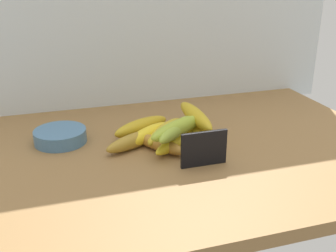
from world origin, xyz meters
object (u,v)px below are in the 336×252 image
at_px(banana_5, 134,141).
at_px(banana_7, 177,129).
at_px(banana_0, 192,131).
at_px(banana_9, 177,128).
at_px(banana_6, 141,127).
at_px(banana_2, 179,140).
at_px(banana_3, 149,134).
at_px(banana_4, 166,131).
at_px(banana_1, 159,144).
at_px(fruit_bowl, 60,136).
at_px(chalkboard_sign, 204,150).
at_px(banana_8, 195,116).

bearing_deg(banana_5, banana_7, -22.18).
bearing_deg(banana_0, banana_9, -139.54).
bearing_deg(banana_6, banana_2, -56.42).
xyz_separation_m(banana_3, banana_4, (0.05, 0.00, 0.00)).
relative_size(banana_3, banana_6, 0.97).
height_order(banana_1, banana_5, banana_5).
xyz_separation_m(banana_2, banana_6, (-0.07, 0.11, 0.00)).
height_order(banana_5, banana_9, banana_9).
height_order(fruit_bowl, banana_7, banana_7).
bearing_deg(fruit_bowl, banana_3, -15.59).
xyz_separation_m(banana_5, banana_7, (0.10, -0.04, 0.04)).
bearing_deg(fruit_bowl, banana_9, -24.62).
bearing_deg(chalkboard_sign, banana_8, 75.98).
bearing_deg(banana_4, banana_7, -84.62).
xyz_separation_m(banana_1, banana_9, (0.05, -0.00, 0.04)).
bearing_deg(banana_8, banana_0, -153.25).
relative_size(chalkboard_sign, banana_1, 0.66).
relative_size(banana_1, banana_8, 0.81).
height_order(banana_3, banana_8, banana_8).
distance_m(banana_6, banana_7, 0.14).
xyz_separation_m(banana_0, banana_5, (-0.16, -0.01, -0.00)).
bearing_deg(banana_4, chalkboard_sign, -77.44).
distance_m(banana_6, banana_8, 0.15).
height_order(fruit_bowl, banana_1, same).
bearing_deg(fruit_bowl, banana_2, -22.27).
bearing_deg(banana_5, fruit_bowl, 153.07).
xyz_separation_m(banana_3, banana_6, (-0.01, 0.05, 0.00)).
height_order(banana_5, banana_6, banana_6).
xyz_separation_m(banana_1, banana_4, (0.04, 0.06, 0.00)).
xyz_separation_m(banana_1, banana_5, (-0.06, 0.03, 0.00)).
bearing_deg(banana_5, banana_3, 30.63).
distance_m(banana_3, banana_8, 0.13).
height_order(banana_0, banana_5, banana_0).
bearing_deg(banana_1, banana_8, 24.16).
distance_m(banana_1, banana_7, 0.06).
bearing_deg(banana_3, banana_4, 1.51).
bearing_deg(fruit_bowl, banana_8, -11.60).
relative_size(banana_4, banana_7, 1.04).
distance_m(chalkboard_sign, banana_9, 0.11).
height_order(chalkboard_sign, fruit_bowl, chalkboard_sign).
xyz_separation_m(chalkboard_sign, banana_8, (0.04, 0.16, 0.02)).
xyz_separation_m(chalkboard_sign, fruit_bowl, (-0.31, 0.23, -0.02)).
relative_size(banana_0, banana_8, 0.86).
distance_m(fruit_bowl, banana_4, 0.28).
height_order(fruit_bowl, banana_8, banana_8).
bearing_deg(banana_8, banana_5, -174.03).
bearing_deg(banana_3, banana_5, -149.37).
bearing_deg(banana_5, banana_4, 16.97).
xyz_separation_m(fruit_bowl, banana_0, (0.34, -0.08, 0.00)).
relative_size(banana_3, banana_8, 0.83).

